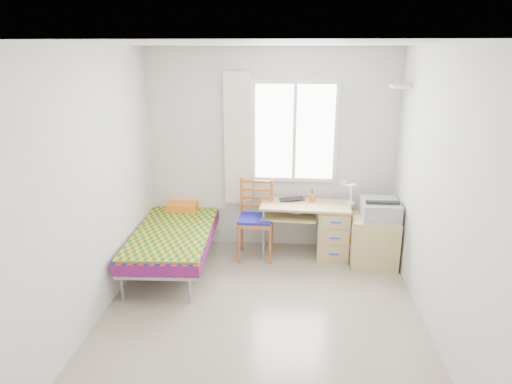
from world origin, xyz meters
TOP-DOWN VIEW (x-y plane):
  - floor at (0.00, 0.00)m, footprint 3.50×3.50m
  - ceiling at (0.00, 0.00)m, footprint 3.50×3.50m
  - wall_back at (0.00, 1.75)m, footprint 3.20×0.00m
  - wall_left at (-1.60, 0.00)m, footprint 0.00×3.50m
  - wall_right at (1.60, 0.00)m, footprint 0.00×3.50m
  - window at (0.30, 1.73)m, footprint 1.10×0.04m
  - curtain at (-0.42, 1.68)m, footprint 0.35×0.05m
  - floating_shelf at (1.49, 1.40)m, footprint 0.20×0.32m
  - bed at (-1.13, 1.06)m, footprint 0.98×1.98m
  - desk at (0.75, 1.41)m, footprint 1.14×0.57m
  - chair at (-0.16, 1.35)m, footprint 0.44×0.44m
  - cabinet at (1.30, 1.21)m, footprint 0.59×0.53m
  - printer at (1.35, 1.24)m, footprint 0.45×0.52m
  - laptop at (0.30, 1.50)m, footprint 0.38×0.31m
  - pen_cup at (0.54, 1.53)m, footprint 0.08×0.08m
  - task_lamp at (0.96, 1.33)m, footprint 0.21×0.31m
  - book at (0.26, 1.41)m, footprint 0.22×0.25m

SIDE VIEW (x-z plane):
  - floor at x=0.00m, z-range 0.00..0.00m
  - cabinet at x=1.30m, z-range 0.00..0.61m
  - desk at x=0.75m, z-range 0.03..0.73m
  - bed at x=-1.13m, z-range -0.01..0.83m
  - chair at x=-0.16m, z-range 0.06..1.06m
  - book at x=0.26m, z-range 0.58..0.60m
  - laptop at x=0.30m, z-range 0.70..0.72m
  - printer at x=1.35m, z-range 0.61..0.83m
  - pen_cup at x=0.54m, z-range 0.70..0.79m
  - task_lamp at x=0.96m, z-range 0.74..1.11m
  - wall_left at x=-1.60m, z-range -0.45..3.05m
  - wall_right at x=1.60m, z-range -0.45..3.05m
  - wall_back at x=0.00m, z-range -0.30..2.90m
  - curtain at x=-0.42m, z-range 0.60..2.30m
  - window at x=0.30m, z-range 0.90..2.20m
  - floating_shelf at x=1.49m, z-range 2.13..2.17m
  - ceiling at x=0.00m, z-range 2.60..2.60m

